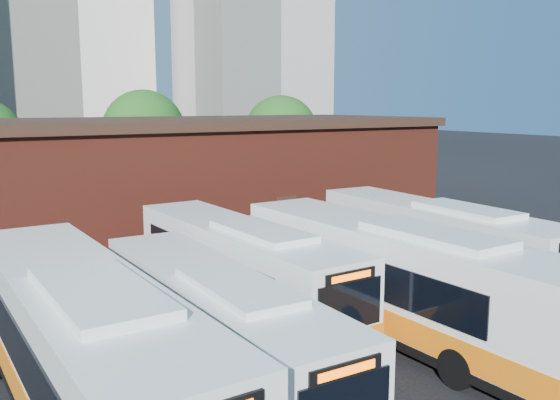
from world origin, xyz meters
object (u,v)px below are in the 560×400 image
bus_west (215,333)px  bus_farwest (82,352)px  bus_mideast (394,283)px  bus_east (436,247)px  bus_midwest (240,272)px

bus_west → bus_farwest: bearing=-179.8°
bus_farwest → bus_mideast: (9.63, 0.29, -0.00)m
bus_farwest → bus_mideast: bus_farwest is taller
bus_west → bus_east: (11.38, 3.40, 0.12)m
bus_farwest → bus_west: bus_farwest is taller
bus_midwest → bus_mideast: bearing=-53.5°
bus_midwest → bus_east: size_ratio=0.98×
bus_midwest → bus_east: (8.37, -0.99, 0.04)m
bus_west → bus_mideast: bearing=2.7°
bus_west → bus_mideast: size_ratio=0.85×
bus_farwest → bus_midwest: bus_farwest is taller
bus_farwest → bus_midwest: 7.70m
bus_west → bus_mideast: bus_mideast is taller
bus_west → bus_midwest: bus_midwest is taller
bus_east → bus_mideast: bearing=-147.2°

